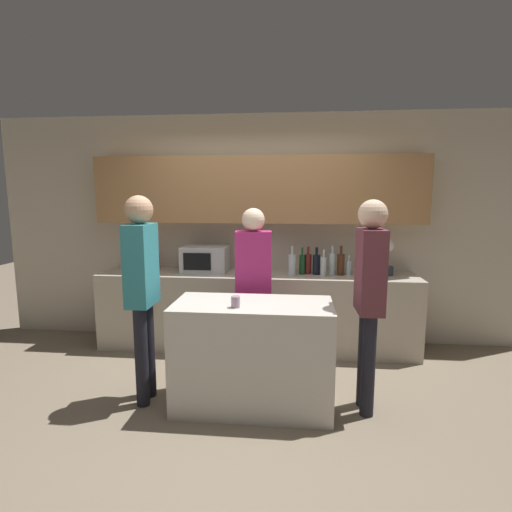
% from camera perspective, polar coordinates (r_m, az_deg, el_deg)
% --- Properties ---
extents(ground_plane, '(14.00, 14.00, 0.00)m').
position_cam_1_polar(ground_plane, '(3.56, -2.33, -21.08)').
color(ground_plane, '#7F705B').
extents(back_wall, '(6.40, 0.40, 2.70)m').
position_cam_1_polar(back_wall, '(4.74, 0.40, 5.94)').
color(back_wall, beige).
rests_on(back_wall, ground_plane).
extents(back_counter, '(3.60, 0.62, 0.88)m').
position_cam_1_polar(back_counter, '(4.66, 0.07, -7.82)').
color(back_counter, '#B7AD99').
rests_on(back_counter, ground_plane).
extents(kitchen_island, '(1.30, 0.62, 0.90)m').
position_cam_1_polar(kitchen_island, '(3.43, -0.44, -13.96)').
color(kitchen_island, beige).
rests_on(kitchen_island, ground_plane).
extents(microwave, '(0.52, 0.39, 0.30)m').
position_cam_1_polar(microwave, '(4.67, -7.26, -0.42)').
color(microwave, '#B7BABC').
rests_on(microwave, back_counter).
extents(toaster, '(0.26, 0.16, 0.18)m').
position_cam_1_polar(toaster, '(4.89, -15.29, -0.97)').
color(toaster, '#B21E19').
rests_on(toaster, back_counter).
extents(potted_plant, '(0.14, 0.14, 0.39)m').
position_cam_1_polar(potted_plant, '(4.66, 18.26, -0.23)').
color(potted_plant, '#333D4C').
rests_on(potted_plant, back_counter).
extents(bottle_0, '(0.08, 0.08, 0.33)m').
position_cam_1_polar(bottle_0, '(4.44, 5.17, -1.20)').
color(bottle_0, silver).
rests_on(bottle_0, back_counter).
extents(bottle_1, '(0.07, 0.07, 0.30)m').
position_cam_1_polar(bottle_1, '(4.53, 6.62, -1.15)').
color(bottle_1, '#194723').
rests_on(bottle_1, back_counter).
extents(bottle_2, '(0.08, 0.08, 0.31)m').
position_cam_1_polar(bottle_2, '(4.56, 7.44, -1.06)').
color(bottle_2, maroon).
rests_on(bottle_2, back_counter).
extents(bottle_3, '(0.08, 0.08, 0.31)m').
position_cam_1_polar(bottle_3, '(4.53, 8.62, -1.15)').
color(bottle_3, black).
rests_on(bottle_3, back_counter).
extents(bottle_4, '(0.06, 0.06, 0.29)m').
position_cam_1_polar(bottle_4, '(4.44, 9.60, -1.46)').
color(bottle_4, silver).
rests_on(bottle_4, back_counter).
extents(bottle_5, '(0.07, 0.07, 0.33)m').
position_cam_1_polar(bottle_5, '(4.55, 10.83, -1.07)').
color(bottle_5, silver).
rests_on(bottle_5, back_counter).
extents(bottle_6, '(0.08, 0.08, 0.33)m').
position_cam_1_polar(bottle_6, '(4.54, 12.02, -1.13)').
color(bottle_6, '#472814').
rests_on(bottle_6, back_counter).
extents(bottle_7, '(0.06, 0.06, 0.22)m').
position_cam_1_polar(bottle_7, '(4.58, 13.08, -1.59)').
color(bottle_7, silver).
rests_on(bottle_7, back_counter).
extents(cup_0, '(0.07, 0.07, 0.09)m').
position_cam_1_polar(cup_0, '(3.15, -2.94, -6.56)').
color(cup_0, '#A4889F').
rests_on(cup_0, kitchen_island).
extents(person_left, '(0.23, 0.34, 1.74)m').
position_cam_1_polar(person_left, '(3.30, 15.92, -4.36)').
color(person_left, black).
rests_on(person_left, ground_plane).
extents(person_center, '(0.23, 0.34, 1.77)m').
position_cam_1_polar(person_center, '(3.46, -15.99, -3.40)').
color(person_center, black).
rests_on(person_center, ground_plane).
extents(person_right, '(0.36, 0.22, 1.65)m').
position_cam_1_polar(person_right, '(3.81, -0.39, -3.21)').
color(person_right, black).
rests_on(person_right, ground_plane).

